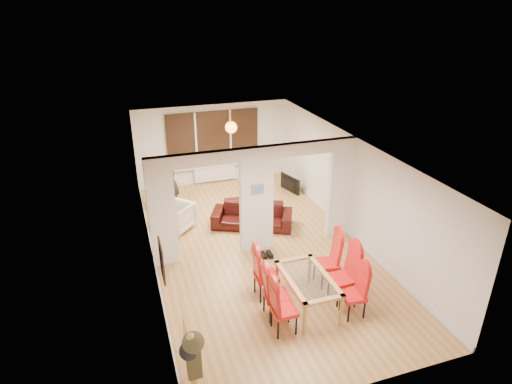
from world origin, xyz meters
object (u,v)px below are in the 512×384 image
coffee_table (244,203)px  bowl (242,199)px  dining_table (307,292)px  dining_chair_lb (276,292)px  bottle (245,195)px  person (171,182)px  television (288,184)px  sofa (252,216)px  dining_chair_lc (266,273)px  armchair (176,216)px  dining_chair_rb (343,275)px  dining_chair_ra (354,292)px  dining_chair_rc (327,260)px  dining_chair_la (284,307)px

coffee_table → bowl: bowl is taller
dining_table → dining_chair_lb: 0.70m
bottle → dining_table: bearing=-92.1°
dining_table → person: (-1.87, 5.34, 0.47)m
dining_table → bowl: 4.77m
television → bowl: bearing=92.2°
bottle → sofa: bearing=-98.5°
dining_chair_lc → armchair: size_ratio=1.38×
dining_chair_lb → sofa: 3.64m
television → coffee_table: size_ratio=0.91×
sofa → coffee_table: size_ratio=2.16×
dining_chair_lb → sofa: dining_chair_lb is taller
dining_chair_lc → dining_chair_rb: dining_chair_rb is taller
sofa → bowl: (0.07, 1.24, -0.06)m
person → bowl: 2.10m
bottle → dining_chair_lb: bearing=-100.1°
person → television: bearing=89.9°
dining_chair_lb → dining_chair_ra: 1.47m
dining_chair_rc → dining_chair_lc: bearing=-170.6°
dining_table → armchair: (-1.97, 4.01, 0.02)m
dining_table → sofa: size_ratio=0.70×
dining_chair_la → dining_chair_rb: size_ratio=0.91×
dining_table → person: size_ratio=0.91×
dining_chair_lc → bottle: dining_chair_lc is taller
dining_chair_ra → coffee_table: dining_chair_ra is taller
dining_chair_lb → television: (2.43, 5.37, -0.29)m
bottle → dining_chair_lc: bearing=-101.3°
person → dining_table: bearing=19.3°
person → coffee_table: 2.20m
dining_chair_lb → dining_chair_rb: bearing=8.3°
sofa → bottle: size_ratio=7.01×
dining_table → dining_chair_ra: (0.73, -0.49, 0.17)m
dining_chair_rc → armchair: dining_chair_rc is taller
dining_chair_lc → dining_chair_lb: bearing=-90.2°
dining_chair_rb → television: bearing=77.3°
dining_chair_rb → bowl: 4.83m
armchair → bowl: 2.18m
dining_chair_la → person: 5.95m
dining_chair_rb → bowl: (-0.70, 4.77, -0.34)m
bottle → person: bearing=163.2°
dining_chair_la → dining_chair_rb: dining_chair_rb is taller
dining_chair_ra → person: bearing=118.4°
dining_chair_rc → person: 5.42m
sofa → bottle: bearing=105.9°
sofa → television: 2.52m
bowl → dining_chair_rb: bearing=-81.6°
bottle → bowl: bearing=158.6°
dining_table → dining_chair_lb: bearing=-176.5°
armchair → coffee_table: size_ratio=0.82×
dining_table → dining_chair_rc: size_ratio=1.29×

